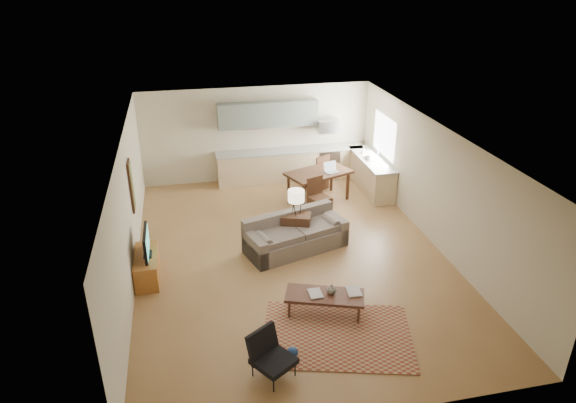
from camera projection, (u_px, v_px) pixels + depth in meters
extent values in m
plane|color=olive|center=(291.00, 255.00, 11.17)|extent=(9.00, 9.00, 0.00)
plane|color=white|center=(291.00, 136.00, 10.03)|extent=(9.00, 9.00, 0.00)
plane|color=beige|center=(257.00, 134.00, 14.58)|extent=(6.50, 0.00, 6.50)
plane|color=beige|center=(366.00, 342.00, 6.62)|extent=(6.50, 0.00, 6.50)
plane|color=beige|center=(128.00, 213.00, 9.98)|extent=(0.00, 9.00, 9.00)
plane|color=beige|center=(436.00, 186.00, 11.22)|extent=(0.00, 9.00, 9.00)
cube|color=#A5A8AD|center=(327.00, 162.00, 15.06)|extent=(0.62, 0.62, 0.90)
cube|color=#A5A8AD|center=(328.00, 126.00, 14.61)|extent=(0.62, 0.40, 0.35)
cube|color=slate|center=(268.00, 114.00, 14.23)|extent=(2.80, 0.34, 0.70)
cube|color=white|center=(384.00, 136.00, 13.78)|extent=(0.02, 1.40, 1.05)
cube|color=brown|center=(337.00, 335.00, 8.76)|extent=(2.89, 2.35, 0.02)
imported|color=maroon|center=(309.00, 294.00, 9.11)|extent=(0.23, 0.31, 0.03)
imported|color=navy|center=(347.00, 292.00, 9.19)|extent=(0.31, 0.38, 0.03)
imported|color=black|center=(331.00, 289.00, 9.14)|extent=(0.24, 0.24, 0.18)
imported|color=beige|center=(364.00, 150.00, 14.31)|extent=(0.10, 0.10, 0.19)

